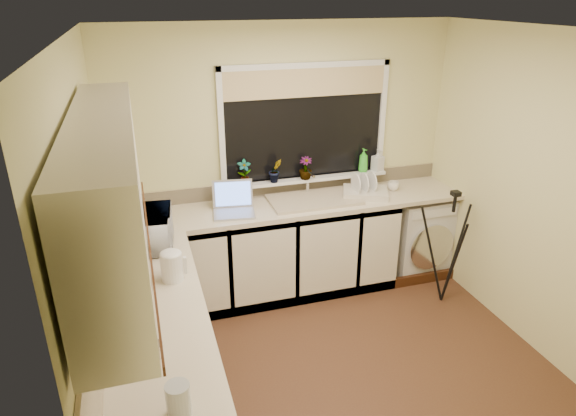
{
  "coord_description": "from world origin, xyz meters",
  "views": [
    {
      "loc": [
        -1.29,
        -2.82,
        2.66
      ],
      "look_at": [
        -0.25,
        0.55,
        1.15
      ],
      "focal_mm": 31.51,
      "sensor_mm": 36.0,
      "label": 1
    }
  ],
  "objects_px": {
    "laptop": "(233,204)",
    "soap_bottle_green": "(363,160)",
    "plant_c": "(305,168)",
    "cup_back": "(393,186)",
    "steel_jar": "(141,347)",
    "plant_b": "(275,171)",
    "glass_jug": "(178,400)",
    "plant_a": "(244,172)",
    "soap_bottle_clear": "(378,160)",
    "tripod": "(448,248)",
    "kettle": "(172,267)",
    "dish_rack": "(365,193)",
    "microwave": "(150,229)",
    "washing_machine": "(416,232)",
    "cup_left": "(154,352)"
  },
  "relations": [
    {
      "from": "laptop",
      "to": "soap_bottle_green",
      "type": "distance_m",
      "value": 1.37
    },
    {
      "from": "plant_c",
      "to": "cup_back",
      "type": "height_order",
      "value": "plant_c"
    },
    {
      "from": "steel_jar",
      "to": "plant_b",
      "type": "relative_size",
      "value": 0.49
    },
    {
      "from": "steel_jar",
      "to": "glass_jug",
      "type": "bearing_deg",
      "value": -72.68
    },
    {
      "from": "plant_a",
      "to": "soap_bottle_clear",
      "type": "height_order",
      "value": "plant_a"
    },
    {
      "from": "plant_a",
      "to": "glass_jug",
      "type": "bearing_deg",
      "value": -109.27
    },
    {
      "from": "tripod",
      "to": "plant_b",
      "type": "xyz_separation_m",
      "value": [
        -1.38,
        0.79,
        0.61
      ]
    },
    {
      "from": "kettle",
      "to": "tripod",
      "type": "xyz_separation_m",
      "value": [
        2.44,
        0.42,
        -0.45
      ]
    },
    {
      "from": "plant_c",
      "to": "soap_bottle_green",
      "type": "xyz_separation_m",
      "value": [
        0.6,
        0.03,
        0.01
      ]
    },
    {
      "from": "steel_jar",
      "to": "cup_back",
      "type": "xyz_separation_m",
      "value": [
        2.41,
        1.78,
        -0.01
      ]
    },
    {
      "from": "dish_rack",
      "to": "microwave",
      "type": "relative_size",
      "value": 0.86
    },
    {
      "from": "microwave",
      "to": "tripod",
      "type": "bearing_deg",
      "value": -87.03
    },
    {
      "from": "washing_machine",
      "to": "kettle",
      "type": "relative_size",
      "value": 4.24
    },
    {
      "from": "soap_bottle_clear",
      "to": "glass_jug",
      "type": "bearing_deg",
      "value": -131.78
    },
    {
      "from": "plant_c",
      "to": "kettle",
      "type": "bearing_deg",
      "value": -137.9
    },
    {
      "from": "soap_bottle_clear",
      "to": "washing_machine",
      "type": "bearing_deg",
      "value": -27.44
    },
    {
      "from": "plant_b",
      "to": "soap_bottle_green",
      "type": "distance_m",
      "value": 0.9
    },
    {
      "from": "soap_bottle_green",
      "to": "cup_back",
      "type": "distance_m",
      "value": 0.38
    },
    {
      "from": "steel_jar",
      "to": "dish_rack",
      "type": "bearing_deg",
      "value": 39.54
    },
    {
      "from": "soap_bottle_clear",
      "to": "plant_b",
      "type": "bearing_deg",
      "value": -178.12
    },
    {
      "from": "microwave",
      "to": "cup_back",
      "type": "relative_size",
      "value": 4.33
    },
    {
      "from": "plant_a",
      "to": "soap_bottle_green",
      "type": "relative_size",
      "value": 1.02
    },
    {
      "from": "washing_machine",
      "to": "cup_left",
      "type": "relative_size",
      "value": 7.98
    },
    {
      "from": "kettle",
      "to": "microwave",
      "type": "bearing_deg",
      "value": 101.03
    },
    {
      "from": "washing_machine",
      "to": "dish_rack",
      "type": "bearing_deg",
      "value": -176.99
    },
    {
      "from": "plant_c",
      "to": "glass_jug",
      "type": "bearing_deg",
      "value": -120.6
    },
    {
      "from": "laptop",
      "to": "soap_bottle_green",
      "type": "relative_size",
      "value": 1.71
    },
    {
      "from": "cup_left",
      "to": "cup_back",
      "type": "bearing_deg",
      "value": 37.93
    },
    {
      "from": "cup_back",
      "to": "washing_machine",
      "type": "bearing_deg",
      "value": -0.35
    },
    {
      "from": "dish_rack",
      "to": "plant_c",
      "type": "distance_m",
      "value": 0.61
    },
    {
      "from": "glass_jug",
      "to": "plant_c",
      "type": "relative_size",
      "value": 0.77
    },
    {
      "from": "tripod",
      "to": "cup_back",
      "type": "height_order",
      "value": "tripod"
    },
    {
      "from": "tripod",
      "to": "steel_jar",
      "type": "relative_size",
      "value": 9.99
    },
    {
      "from": "laptop",
      "to": "cup_back",
      "type": "distance_m",
      "value": 1.58
    },
    {
      "from": "steel_jar",
      "to": "cup_back",
      "type": "bearing_deg",
      "value": 36.45
    },
    {
      "from": "steel_jar",
      "to": "microwave",
      "type": "xyz_separation_m",
      "value": [
        0.12,
        1.28,
        0.08
      ]
    },
    {
      "from": "plant_c",
      "to": "soap_bottle_green",
      "type": "relative_size",
      "value": 0.92
    },
    {
      "from": "laptop",
      "to": "cup_left",
      "type": "height_order",
      "value": "laptop"
    },
    {
      "from": "plant_a",
      "to": "cup_back",
      "type": "height_order",
      "value": "plant_a"
    },
    {
      "from": "cup_back",
      "to": "plant_b",
      "type": "bearing_deg",
      "value": 171.77
    },
    {
      "from": "laptop",
      "to": "tripod",
      "type": "height_order",
      "value": "laptop"
    },
    {
      "from": "tripod",
      "to": "soap_bottle_clear",
      "type": "relative_size",
      "value": 5.24
    },
    {
      "from": "kettle",
      "to": "cup_left",
      "type": "height_order",
      "value": "kettle"
    },
    {
      "from": "soap_bottle_clear",
      "to": "kettle",
      "type": "bearing_deg",
      "value": -149.29
    },
    {
      "from": "dish_rack",
      "to": "cup_left",
      "type": "height_order",
      "value": "cup_left"
    },
    {
      "from": "dish_rack",
      "to": "soap_bottle_green",
      "type": "distance_m",
      "value": 0.35
    },
    {
      "from": "laptop",
      "to": "soap_bottle_green",
      "type": "bearing_deg",
      "value": 19.05
    },
    {
      "from": "plant_b",
      "to": "soap_bottle_clear",
      "type": "xyz_separation_m",
      "value": [
        1.05,
        0.03,
        -0.01
      ]
    },
    {
      "from": "tripod",
      "to": "soap_bottle_green",
      "type": "height_order",
      "value": "soap_bottle_green"
    },
    {
      "from": "washing_machine",
      "to": "dish_rack",
      "type": "relative_size",
      "value": 1.97
    }
  ]
}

